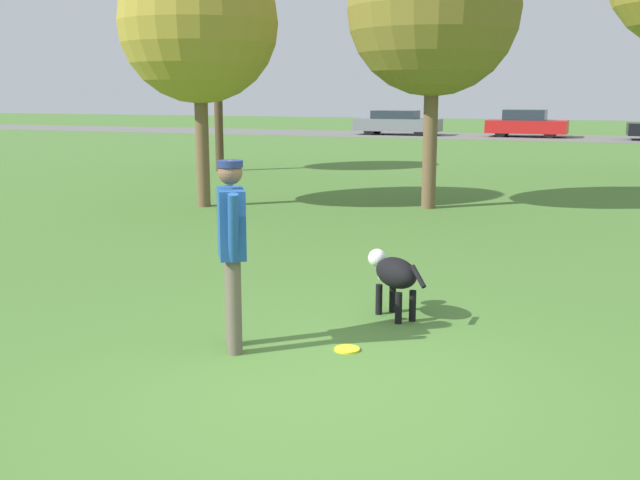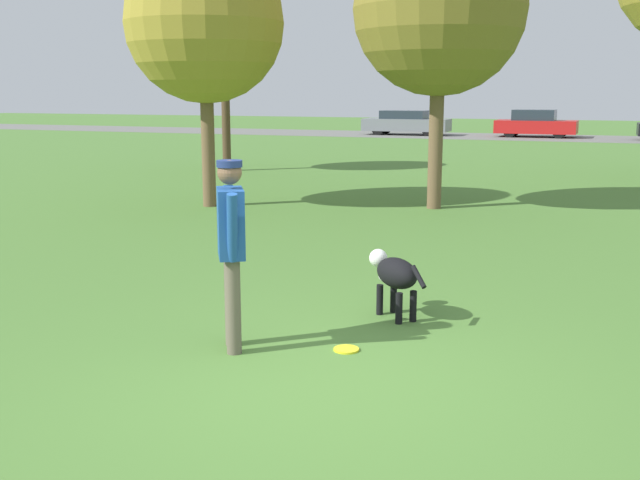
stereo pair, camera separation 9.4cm
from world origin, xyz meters
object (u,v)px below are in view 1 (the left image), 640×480
Objects in this scene: tree_mid_center at (434,9)px; tree_near_left at (199,23)px; parked_car_red at (526,124)px; person at (232,239)px; tree_far_left at (216,32)px; frisbee at (347,349)px; dog at (394,274)px; parked_car_grey at (397,123)px.

tree_near_left is (-4.27, -1.34, -0.24)m from tree_mid_center.
parked_car_red is (3.88, 26.49, -2.88)m from tree_near_left.
tree_far_left is (-7.35, 13.69, 2.90)m from person.
tree_far_left is at bearing 177.37° from person.
parked_car_red is (-1.49, 33.61, 0.66)m from frisbee.
dog is 8.14m from tree_mid_center.
parked_car_grey is at bearing 96.04° from tree_near_left.
parked_car_red is (-0.54, 33.93, -0.33)m from person.
person is at bearing -87.84° from parked_car_red.
tree_mid_center is (-1.22, 7.33, 3.34)m from dog.
person is 7.31× the size of frisbee.
tree_far_left reaches higher than parked_car_red.
parked_car_red is at bearing 71.41° from tree_far_left.
dog is 8.70m from tree_near_left.
tree_near_left is 1.27× the size of parked_car_red.
dog is at bearing 83.96° from frisbee.
parked_car_grey is (-2.75, 26.05, -2.90)m from tree_near_left.
dog is 0.17× the size of parked_car_grey.
tree_near_left is (2.93, -6.25, -0.35)m from tree_far_left.
tree_far_left is 20.07m from parked_car_grey.
frisbee is at bearing 77.84° from person.
parked_car_red is (6.81, 20.24, -3.23)m from tree_far_left.
tree_near_left is (-5.37, 7.12, 3.54)m from frisbee.
tree_mid_center is 4.49m from tree_near_left.
tree_mid_center is (-0.14, 8.78, 2.79)m from person.
frisbee is 9.59m from tree_near_left.
tree_far_left is at bearing 121.84° from frisbee.
tree_mid_center is at bearing -87.85° from parked_car_red.
parked_car_red is at bearing -45.49° from dog.
dog is 0.15× the size of tree_near_left.
dog is 1.22m from frisbee.
person is 0.42× the size of parked_car_red.
person is 9.22m from tree_mid_center.
person is 0.37× the size of parked_car_grey.
tree_far_left is at bearing -90.21° from parked_car_grey.
tree_mid_center is 25.88m from parked_car_grey.
dog is at bearing -47.46° from tree_near_left.
person is at bearing 95.25° from dog.
tree_far_left is 21.60m from parked_car_red.
tree_far_left reaches higher than parked_car_grey.
dog is 3.41× the size of frisbee.
parked_car_grey is (0.18, 19.80, -3.26)m from tree_far_left.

